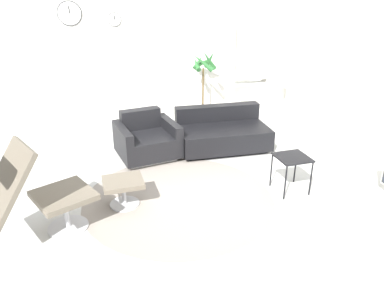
% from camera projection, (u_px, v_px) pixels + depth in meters
% --- Properties ---
extents(ground_plane, '(12.00, 12.00, 0.00)m').
position_uv_depth(ground_plane, '(192.00, 192.00, 4.86)').
color(ground_plane, silver).
extents(wall_back, '(12.00, 0.09, 2.80)m').
position_uv_depth(wall_back, '(143.00, 47.00, 7.14)').
color(wall_back, silver).
rests_on(wall_back, ground_plane).
extents(round_rug, '(2.38, 2.38, 0.01)m').
position_uv_depth(round_rug, '(179.00, 198.00, 4.71)').
color(round_rug, gray).
rests_on(round_rug, ground_plane).
extents(lounge_chair, '(1.24, 0.95, 1.18)m').
position_uv_depth(lounge_chair, '(21.00, 182.00, 3.63)').
color(lounge_chair, '#BCBCC1').
rests_on(lounge_chair, ground_plane).
extents(ottoman, '(0.47, 0.40, 0.34)m').
position_uv_depth(ottoman, '(123.00, 187.00, 4.48)').
color(ottoman, '#BCBCC1').
rests_on(ottoman, ground_plane).
extents(armchair_red, '(0.98, 0.92, 0.69)m').
position_uv_depth(armchair_red, '(147.00, 141.00, 5.80)').
color(armchair_red, silver).
rests_on(armchair_red, ground_plane).
extents(couch_low, '(1.49, 0.97, 0.64)m').
position_uv_depth(couch_low, '(222.00, 134.00, 6.14)').
color(couch_low, black).
rests_on(couch_low, ground_plane).
extents(side_table, '(0.40, 0.40, 0.48)m').
position_uv_depth(side_table, '(292.00, 161.00, 4.74)').
color(side_table, black).
rests_on(side_table, ground_plane).
extents(potted_plant, '(0.56, 0.58, 1.39)m').
position_uv_depth(potted_plant, '(204.00, 81.00, 7.35)').
color(potted_plant, brown).
rests_on(potted_plant, ground_plane).
extents(shelf_unit, '(1.15, 0.28, 1.89)m').
position_uv_depth(shelf_unit, '(258.00, 77.00, 7.76)').
color(shelf_unit, '#BCBCC1').
rests_on(shelf_unit, ground_plane).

